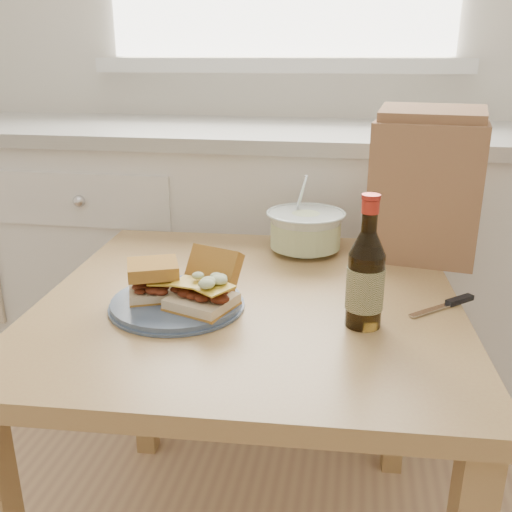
% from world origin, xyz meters
% --- Properties ---
extents(cabinet_run, '(2.50, 0.64, 0.94)m').
position_xyz_m(cabinet_run, '(-0.00, 1.70, 0.47)').
color(cabinet_run, white).
rests_on(cabinet_run, ground).
extents(dining_table, '(0.88, 0.88, 0.69)m').
position_xyz_m(dining_table, '(0.10, 0.92, 0.59)').
color(dining_table, '#AA8B50').
rests_on(dining_table, ground).
extents(plate, '(0.25, 0.25, 0.02)m').
position_xyz_m(plate, '(-0.03, 0.84, 0.70)').
color(plate, '#485A75').
rests_on(plate, dining_table).
extents(sandwich_left, '(0.12, 0.12, 0.07)m').
position_xyz_m(sandwich_left, '(-0.08, 0.85, 0.75)').
color(sandwich_left, beige).
rests_on(sandwich_left, plate).
extents(sandwich_right, '(0.14, 0.19, 0.10)m').
position_xyz_m(sandwich_right, '(0.03, 0.84, 0.74)').
color(sandwich_right, beige).
rests_on(sandwich_right, plate).
extents(coleslaw_bowl, '(0.19, 0.19, 0.19)m').
position_xyz_m(coleslaw_bowl, '(0.18, 1.22, 0.74)').
color(coleslaw_bowl, silver).
rests_on(coleslaw_bowl, dining_table).
extents(beer_bottle, '(0.07, 0.07, 0.24)m').
position_xyz_m(beer_bottle, '(0.33, 0.83, 0.78)').
color(beer_bottle, black).
rests_on(beer_bottle, dining_table).
extents(knife, '(0.13, 0.12, 0.01)m').
position_xyz_m(knife, '(0.50, 0.94, 0.70)').
color(knife, silver).
rests_on(knife, dining_table).
extents(paper_bag, '(0.27, 0.20, 0.32)m').
position_xyz_m(paper_bag, '(0.46, 1.22, 0.85)').
color(paper_bag, '#9D6F4C').
rests_on(paper_bag, dining_table).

